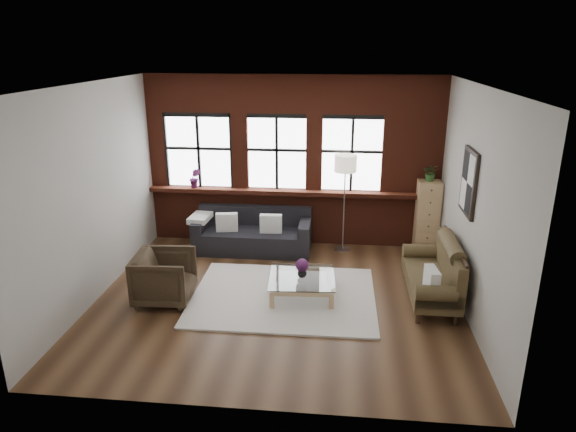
# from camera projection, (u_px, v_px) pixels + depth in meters

# --- Properties ---
(floor) EXTENTS (5.50, 5.50, 0.00)m
(floor) POSITION_uv_depth(u_px,v_px,m) (278.00, 299.00, 7.86)
(floor) COLOR #422918
(floor) RESTS_ON ground
(ceiling) EXTENTS (5.50, 5.50, 0.00)m
(ceiling) POSITION_uv_depth(u_px,v_px,m) (276.00, 85.00, 6.83)
(ceiling) COLOR white
(ceiling) RESTS_ON ground
(wall_back) EXTENTS (5.50, 0.00, 5.50)m
(wall_back) POSITION_uv_depth(u_px,v_px,m) (293.00, 161.00, 9.70)
(wall_back) COLOR #AFACA3
(wall_back) RESTS_ON ground
(wall_front) EXTENTS (5.50, 0.00, 5.50)m
(wall_front) POSITION_uv_depth(u_px,v_px,m) (245.00, 274.00, 4.99)
(wall_front) COLOR #AFACA3
(wall_front) RESTS_ON ground
(wall_left) EXTENTS (0.00, 5.00, 5.00)m
(wall_left) POSITION_uv_depth(u_px,v_px,m) (93.00, 194.00, 7.61)
(wall_left) COLOR #AFACA3
(wall_left) RESTS_ON ground
(wall_right) EXTENTS (0.00, 5.00, 5.00)m
(wall_right) POSITION_uv_depth(u_px,v_px,m) (474.00, 205.00, 7.08)
(wall_right) COLOR #AFACA3
(wall_right) RESTS_ON ground
(brick_backwall) EXTENTS (5.50, 0.12, 3.20)m
(brick_backwall) POSITION_uv_depth(u_px,v_px,m) (293.00, 162.00, 9.64)
(brick_backwall) COLOR #602516
(brick_backwall) RESTS_ON floor
(sill_ledge) EXTENTS (5.50, 0.30, 0.08)m
(sill_ledge) POSITION_uv_depth(u_px,v_px,m) (292.00, 192.00, 9.74)
(sill_ledge) COLOR #602516
(sill_ledge) RESTS_ON brick_backwall
(window_left) EXTENTS (1.38, 0.10, 1.50)m
(window_left) POSITION_uv_depth(u_px,v_px,m) (199.00, 152.00, 9.78)
(window_left) COLOR black
(window_left) RESTS_ON brick_backwall
(window_mid) EXTENTS (1.38, 0.10, 1.50)m
(window_mid) POSITION_uv_depth(u_px,v_px,m) (277.00, 154.00, 9.63)
(window_mid) COLOR black
(window_mid) RESTS_ON brick_backwall
(window_right) EXTENTS (1.38, 0.10, 1.50)m
(window_right) POSITION_uv_depth(u_px,v_px,m) (352.00, 155.00, 9.50)
(window_right) COLOR black
(window_right) RESTS_ON brick_backwall
(wall_poster) EXTENTS (0.05, 0.74, 0.94)m
(wall_poster) POSITION_uv_depth(u_px,v_px,m) (469.00, 182.00, 7.28)
(wall_poster) COLOR black
(wall_poster) RESTS_ON wall_right
(shag_rug) EXTENTS (2.81, 2.22, 0.03)m
(shag_rug) POSITION_uv_depth(u_px,v_px,m) (284.00, 296.00, 7.92)
(shag_rug) COLOR beige
(shag_rug) RESTS_ON floor
(dark_sofa) EXTENTS (2.16, 0.87, 0.78)m
(dark_sofa) POSITION_uv_depth(u_px,v_px,m) (253.00, 231.00, 9.59)
(dark_sofa) COLOR black
(dark_sofa) RESTS_ON floor
(pillow_a) EXTENTS (0.42, 0.20, 0.34)m
(pillow_a) POSITION_uv_depth(u_px,v_px,m) (227.00, 222.00, 9.48)
(pillow_a) COLOR white
(pillow_a) RESTS_ON dark_sofa
(pillow_b) EXTENTS (0.40, 0.15, 0.34)m
(pillow_b) POSITION_uv_depth(u_px,v_px,m) (271.00, 224.00, 9.40)
(pillow_b) COLOR white
(pillow_b) RESTS_ON dark_sofa
(vintage_settee) EXTENTS (0.76, 1.72, 0.92)m
(vintage_settee) POSITION_uv_depth(u_px,v_px,m) (431.00, 272.00, 7.72)
(vintage_settee) COLOR #493B21
(vintage_settee) RESTS_ON floor
(pillow_settee) EXTENTS (0.18, 0.39, 0.34)m
(pillow_settee) POSITION_uv_depth(u_px,v_px,m) (432.00, 280.00, 7.19)
(pillow_settee) COLOR white
(pillow_settee) RESTS_ON vintage_settee
(armchair) EXTENTS (0.90, 0.88, 0.77)m
(armchair) POSITION_uv_depth(u_px,v_px,m) (165.00, 277.00, 7.70)
(armchair) COLOR #2E2317
(armchair) RESTS_ON floor
(coffee_table) EXTENTS (1.06, 1.06, 0.34)m
(coffee_table) POSITION_uv_depth(u_px,v_px,m) (302.00, 286.00, 7.92)
(coffee_table) COLOR tan
(coffee_table) RESTS_ON shag_rug
(vase) EXTENTS (0.18, 0.18, 0.15)m
(vase) POSITION_uv_depth(u_px,v_px,m) (302.00, 272.00, 7.84)
(vase) COLOR #B2B2B2
(vase) RESTS_ON coffee_table
(flowers) EXTENTS (0.20, 0.20, 0.20)m
(flowers) POSITION_uv_depth(u_px,v_px,m) (302.00, 265.00, 7.80)
(flowers) COLOR #591E55
(flowers) RESTS_ON vase
(drawer_chest) EXTENTS (0.42, 0.42, 1.36)m
(drawer_chest) POSITION_uv_depth(u_px,v_px,m) (427.00, 217.00, 9.49)
(drawer_chest) COLOR tan
(drawer_chest) RESTS_ON floor
(potted_plant_top) EXTENTS (0.33, 0.30, 0.31)m
(potted_plant_top) POSITION_uv_depth(u_px,v_px,m) (431.00, 173.00, 9.22)
(potted_plant_top) COLOR #2D5923
(potted_plant_top) RESTS_ON drawer_chest
(floor_lamp) EXTENTS (0.40, 0.40, 1.98)m
(floor_lamp) POSITION_uv_depth(u_px,v_px,m) (344.00, 200.00, 9.42)
(floor_lamp) COLOR #A5A5A8
(floor_lamp) RESTS_ON floor
(sill_plant) EXTENTS (0.24, 0.21, 0.38)m
(sill_plant) POSITION_uv_depth(u_px,v_px,m) (195.00, 178.00, 9.82)
(sill_plant) COLOR #591E55
(sill_plant) RESTS_ON sill_ledge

